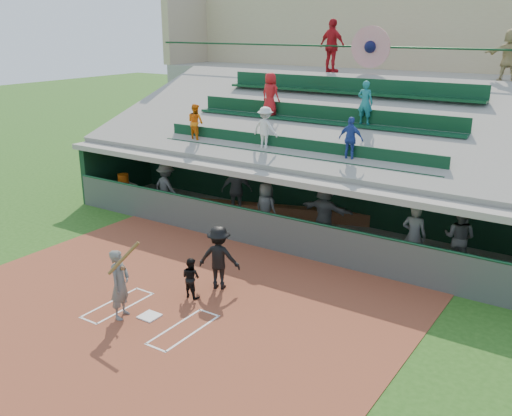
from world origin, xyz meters
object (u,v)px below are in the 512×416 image
Objects in this scene: home_plate at (150,316)px; white_table at (126,193)px; batter_at_plate at (120,284)px; catcher at (191,278)px; water_cooler at (123,179)px.

white_table is at bearing 139.02° from home_plate.
batter_at_plate is 8.95m from white_table.
catcher is 2.56× the size of water_cooler.
batter_at_plate is (-0.52, -0.33, 0.81)m from home_plate.
home_plate is at bearing 32.34° from batter_at_plate.
catcher reaches higher than home_plate.
batter_at_plate reaches higher than catcher.
catcher is at bearing 68.07° from batter_at_plate.
water_cooler is (-6.90, 5.91, 0.89)m from home_plate.
home_plate is 0.42× the size of catcher.
batter_at_plate is at bearing -147.66° from home_plate.
catcher is at bearing 83.80° from home_plate.
water_cooler is at bearing 139.41° from home_plate.
home_plate is 1.42m from catcher.
water_cooler is (-7.04, 4.59, 0.40)m from catcher.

